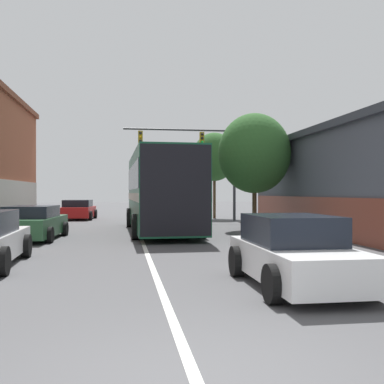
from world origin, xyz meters
The scene contains 8 objects.
lane_center_line centered at (0.00, 14.23, 0.00)m, with size 0.14×40.47×0.01m.
bus centered at (1.01, 16.65, 2.01)m, with size 3.09×10.41×3.59m.
hatchback_foreground centered at (2.59, 4.28, 0.66)m, with size 1.95×3.94×1.38m.
parked_car_left_near centered at (-3.73, 27.16, 0.64)m, with size 2.37×4.00×1.33m.
parked_car_left_far centered at (-4.17, 14.12, 0.63)m, with size 2.28×4.59×1.32m.
traffic_signal_gantry centered at (4.31, 24.46, 4.44)m, with size 7.27×0.36×6.15m.
street_tree_near centered at (5.66, 17.21, 3.75)m, with size 3.56×3.20×5.71m.
street_tree_far centered at (5.65, 26.95, 4.34)m, with size 3.10×2.79×6.05m.
Camera 1 is at (-0.70, -4.06, 1.83)m, focal length 42.00 mm.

